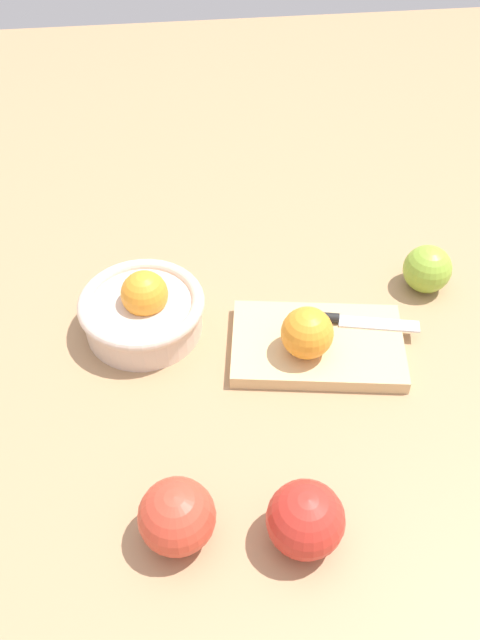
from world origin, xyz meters
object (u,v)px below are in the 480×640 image
bowl (143,310)px  knife (347,320)px  orange_on_board (307,333)px  apple_front_center (305,520)px  apple_back_right (427,269)px  apple_front_left (177,517)px  cutting_board (317,345)px

bowl → knife: 0.28m
orange_on_board → apple_front_center: (-0.05, -0.25, -0.01)m
bowl → apple_front_center: bowl is taller
orange_on_board → apple_front_center: size_ratio=0.82×
knife → apple_back_right: apple_back_right is taller
apple_front_left → knife: bearing=48.2°
cutting_board → apple_front_left: apple_front_left is taller
bowl → apple_front_center: size_ratio=2.07×
cutting_board → orange_on_board: bearing=-140.8°
cutting_board → knife: 0.06m
bowl → cutting_board: (0.23, -0.07, -0.03)m
knife → apple_front_center: size_ratio=1.86×
knife → apple_front_center: 0.31m
apple_front_left → cutting_board: bearing=50.9°
cutting_board → apple_front_center: 0.28m
cutting_board → apple_back_right: bearing=30.2°
bowl → apple_back_right: bowl is taller
knife → cutting_board: bearing=-148.4°
apple_back_right → apple_front_center: apple_front_center is taller
orange_on_board → apple_front_left: orange_on_board is taller
apple_front_left → apple_front_center: size_ratio=0.99×
orange_on_board → knife: 0.08m
knife → apple_front_center: (-0.11, -0.29, 0.02)m
cutting_board → apple_front_left: 0.32m
cutting_board → apple_front_left: bearing=-129.1°
apple_back_right → bowl: bearing=-174.7°
knife → apple_front_left: apple_front_left is taller
cutting_board → apple_front_center: size_ratio=2.77×
cutting_board → apple_front_center: bearing=-104.2°
apple_front_left → apple_front_center: (0.13, -0.02, 0.00)m
orange_on_board → apple_front_center: bearing=-100.7°
orange_on_board → cutting_board: bearing=39.2°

